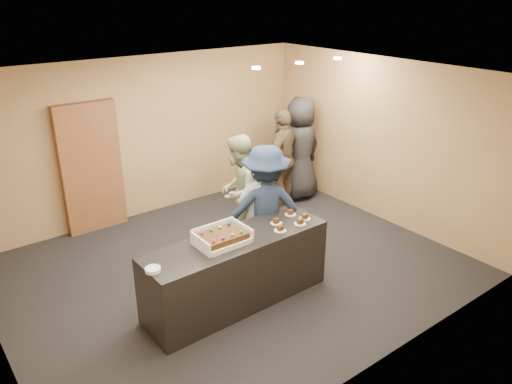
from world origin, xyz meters
The scene contains 17 objects.
room centered at (0.00, 0.00, 1.35)m, with size 6.04×6.00×2.70m.
serving_counter centered at (-0.40, -0.69, 0.45)m, with size 2.40×0.70×0.90m, color black.
storage_cabinet centered at (-1.03, 2.41, 1.05)m, with size 0.95×0.15×2.10m, color brown.
cake_box centered at (-0.61, -0.67, 0.94)m, with size 0.62×0.43×0.18m.
sheet_cake centered at (-0.61, -0.69, 1.00)m, with size 0.53×0.37×0.11m.
plate_stack centered at (-1.55, -0.76, 0.92)m, with size 0.17×0.17×0.04m, color white.
slice_a centered at (0.15, -0.85, 0.92)m, with size 0.15×0.15×0.07m.
slice_b centered at (0.24, -0.66, 0.92)m, with size 0.15×0.15×0.07m.
slice_c centered at (0.47, -0.86, 0.92)m, with size 0.15×0.15×0.07m.
slice_d centered at (0.56, -0.57, 0.92)m, with size 0.15×0.15×0.07m.
slice_e centered at (0.62, -0.78, 0.92)m, with size 0.15×0.15×0.07m.
person_server_grey centered at (0.33, -0.15, 0.81)m, with size 0.59×0.39×1.61m, color #A0A1A6.
person_sage_man centered at (0.51, 0.56, 0.87)m, with size 0.85×0.66×1.74m, color #97A576.
person_navy_man centered at (0.42, -0.21, 0.90)m, with size 1.16×0.67×1.80m, color #1B2842.
person_brown_extra centered at (1.94, 1.23, 0.90)m, with size 1.06×0.44×1.80m, color brown.
person_dark_suit centered at (2.49, 1.38, 0.95)m, with size 0.93×0.61×1.90m, color #242428.
ceiling_spotlights centered at (1.60, 0.50, 2.67)m, with size 1.72×0.12×0.03m.
Camera 1 is at (-3.45, -5.08, 3.73)m, focal length 35.00 mm.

